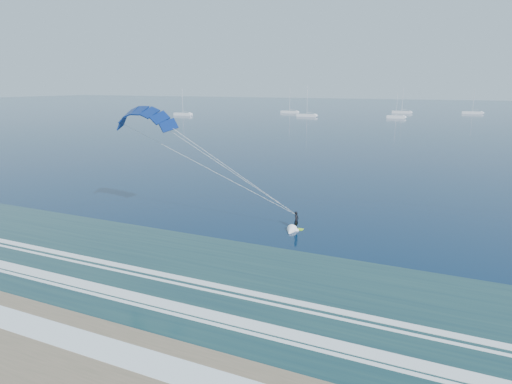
{
  "coord_description": "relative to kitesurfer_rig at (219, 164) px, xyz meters",
  "views": [
    {
      "loc": [
        22.25,
        -17.8,
        14.75
      ],
      "look_at": [
        3.47,
        22.5,
        4.17
      ],
      "focal_mm": 32.0,
      "sensor_mm": 36.0,
      "label": 1
    }
  ],
  "objects": [
    {
      "name": "sailboat_1",
      "position": [
        -61.98,
        182.54,
        -6.32
      ],
      "size": [
        9.22,
        2.4,
        12.59
      ],
      "color": "silver",
      "rests_on": "ground"
    },
    {
      "name": "ground",
      "position": [
        0.02,
        -21.26,
        -7.01
      ],
      "size": [
        900.0,
        900.0,
        0.0
      ],
      "primitive_type": "plane",
      "color": "#072640",
      "rests_on": "ground"
    },
    {
      "name": "sailboat_0",
      "position": [
        -102.08,
        145.4,
        -6.32
      ],
      "size": [
        9.31,
        2.4,
        12.58
      ],
      "color": "silver",
      "rests_on": "ground"
    },
    {
      "name": "sailboat_7",
      "position": [
        22.94,
        215.87,
        -6.33
      ],
      "size": [
        9.52,
        2.4,
        12.27
      ],
      "color": "silver",
      "rests_on": "ground"
    },
    {
      "name": "sailboat_2",
      "position": [
        -9.75,
        205.8,
        -6.32
      ],
      "size": [
        9.43,
        2.4,
        12.61
      ],
      "color": "silver",
      "rests_on": "ground"
    },
    {
      "name": "sailboat_3",
      "position": [
        -7.2,
        168.9,
        -6.33
      ],
      "size": [
        7.73,
        2.4,
        10.87
      ],
      "color": "silver",
      "rests_on": "ground"
    },
    {
      "name": "sailboat_8",
      "position": [
        -45.79,
        162.23,
        -6.3
      ],
      "size": [
        9.23,
        2.4,
        14.1
      ],
      "color": "silver",
      "rests_on": "ground"
    },
    {
      "name": "kitesurfer_rig",
      "position": [
        0.0,
        0.0,
        0.0
      ],
      "size": [
        18.93,
        9.25,
        13.69
      ],
      "color": "#A6F51C",
      "rests_on": "ground"
    }
  ]
}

